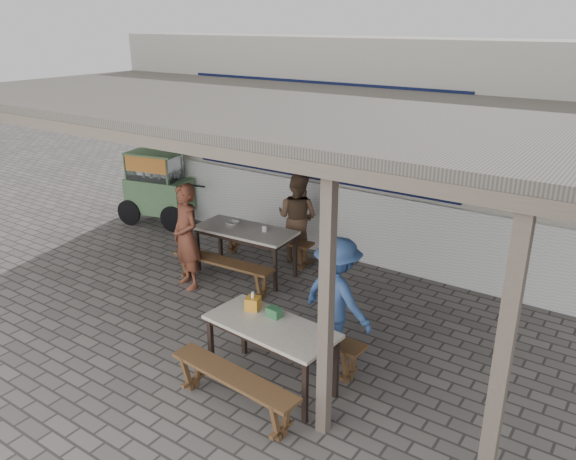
% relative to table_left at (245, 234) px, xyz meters
% --- Properties ---
extents(ground, '(60.00, 60.00, 0.00)m').
position_rel_table_left_xyz_m(ground, '(0.51, -1.50, -0.67)').
color(ground, '#635D5A').
rests_on(ground, ground).
extents(back_wall, '(9.00, 1.28, 3.50)m').
position_rel_table_left_xyz_m(back_wall, '(0.50, 2.08, 1.05)').
color(back_wall, '#B0AB9E').
rests_on(back_wall, ground).
extents(warung_roof, '(9.00, 4.21, 2.81)m').
position_rel_table_left_xyz_m(warung_roof, '(0.52, -0.60, 2.04)').
color(warung_roof, '#605952').
rests_on(warung_roof, ground).
extents(table_left, '(1.60, 0.80, 0.75)m').
position_rel_table_left_xyz_m(table_left, '(0.00, 0.00, 0.00)').
color(table_left, beige).
rests_on(table_left, ground).
extents(bench_left_street, '(1.67, 0.38, 0.45)m').
position_rel_table_left_xyz_m(bench_left_street, '(0.04, -0.59, -0.33)').
color(bench_left_street, brown).
rests_on(bench_left_street, ground).
extents(bench_left_wall, '(1.67, 0.38, 0.45)m').
position_rel_table_left_xyz_m(bench_left_wall, '(-0.04, 0.59, -0.33)').
color(bench_left_wall, brown).
rests_on(bench_left_wall, ground).
extents(table_right, '(1.48, 0.76, 0.75)m').
position_rel_table_left_xyz_m(table_right, '(2.02, -2.10, -0.00)').
color(table_right, beige).
rests_on(table_right, ground).
extents(bench_right_street, '(1.55, 0.40, 0.45)m').
position_rel_table_left_xyz_m(bench_right_street, '(1.97, -2.68, -0.33)').
color(bench_right_street, brown).
rests_on(bench_right_street, ground).
extents(bench_right_wall, '(1.55, 0.40, 0.45)m').
position_rel_table_left_xyz_m(bench_right_wall, '(2.07, -1.52, -0.33)').
color(bench_right_wall, brown).
rests_on(bench_right_wall, ground).
extents(vendor_cart, '(1.67, 0.94, 1.41)m').
position_rel_table_left_xyz_m(vendor_cart, '(-2.86, 0.89, 0.09)').
color(vendor_cart, '#608A5C').
rests_on(vendor_cart, ground).
extents(patron_street_side, '(0.67, 0.56, 1.58)m').
position_rel_table_left_xyz_m(patron_street_side, '(-0.44, -0.82, 0.12)').
color(patron_street_side, brown).
rests_on(patron_street_side, ground).
extents(patron_wall_side, '(0.75, 0.61, 1.48)m').
position_rel_table_left_xyz_m(patron_wall_side, '(0.35, 0.92, 0.07)').
color(patron_wall_side, brown).
rests_on(patron_wall_side, ground).
extents(patron_right_table, '(1.06, 0.75, 1.49)m').
position_rel_table_left_xyz_m(patron_right_table, '(2.29, -1.17, 0.07)').
color(patron_right_table, '#375793').
rests_on(patron_right_table, ground).
extents(tissue_box, '(0.18, 0.18, 0.15)m').
position_rel_table_left_xyz_m(tissue_box, '(1.66, -1.94, 0.15)').
color(tissue_box, orange).
rests_on(tissue_box, table_right).
extents(donation_box, '(0.17, 0.12, 0.11)m').
position_rel_table_left_xyz_m(donation_box, '(1.95, -1.95, 0.13)').
color(donation_box, '#2E673C').
rests_on(donation_box, table_right).
extents(condiment_jar, '(0.08, 0.08, 0.09)m').
position_rel_table_left_xyz_m(condiment_jar, '(0.30, 0.10, 0.12)').
color(condiment_jar, beige).
rests_on(condiment_jar, table_left).
extents(condiment_bowl, '(0.21, 0.21, 0.05)m').
position_rel_table_left_xyz_m(condiment_bowl, '(-0.29, 0.04, 0.10)').
color(condiment_bowl, white).
rests_on(condiment_bowl, table_left).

